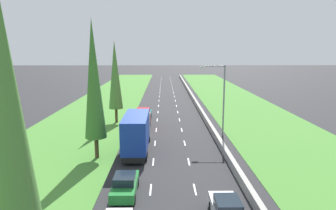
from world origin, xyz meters
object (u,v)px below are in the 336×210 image
Objects in this scene: teal_sedan_left_lane at (146,114)px; poplar_tree_third at (115,75)px; green_sedan_left_lane at (125,185)px; street_light_mast at (221,95)px; poplar_tree_nearest at (12,126)px; red_van_left_lane at (143,119)px; blue_box_truck_left_lane at (137,132)px; poplar_tree_second at (94,80)px.

poplar_tree_third is at bearing -148.54° from teal_sedan_left_lane.
green_sedan_left_lane is at bearing -79.69° from poplar_tree_third.
street_light_mast is (10.12, -9.96, 4.42)m from teal_sedan_left_lane.
red_van_left_lane is at bearing 82.01° from poplar_tree_nearest.
blue_box_truck_left_lane is at bearing -89.90° from teal_sedan_left_lane.
poplar_tree_nearest is (-3.90, -27.77, 6.15)m from red_van_left_lane.
poplar_tree_third reaches higher than green_sedan_left_lane.
blue_box_truck_left_lane is 0.77× the size of poplar_tree_third.
street_light_mast is at bearing 29.96° from blue_box_truck_left_lane.
poplar_tree_second is at bearing -88.66° from poplar_tree_third.
blue_box_truck_left_lane is at bearing -89.97° from red_van_left_lane.
poplar_tree_second is (-3.92, -2.08, 5.82)m from blue_box_truck_left_lane.
red_van_left_lane is 0.54× the size of street_light_mast.
teal_sedan_left_lane is 14.87m from street_light_mast.
poplar_tree_second is at bearing 115.89° from green_sedan_left_lane.
green_sedan_left_lane is at bearing -122.57° from street_light_mast.
poplar_tree_nearest reaches higher than red_van_left_lane.
teal_sedan_left_lane is (-0.03, 15.78, -1.37)m from blue_box_truck_left_lane.
teal_sedan_left_lane is at bearing 135.46° from street_light_mast.
poplar_tree_third is at bearing 91.34° from poplar_tree_second.
green_sedan_left_lane is 24.46m from poplar_tree_third.
poplar_tree_second reaches higher than street_light_mast.
blue_box_truck_left_lane is at bearing 77.97° from poplar_tree_nearest.
green_sedan_left_lane is 10.15m from blue_box_truck_left_lane.
poplar_tree_third reaches higher than red_van_left_lane.
green_sedan_left_lane is at bearing -90.27° from blue_box_truck_left_lane.
red_van_left_lane is at bearing 71.25° from poplar_tree_second.
blue_box_truck_left_lane is 1.92× the size of red_van_left_lane.
teal_sedan_left_lane is 19.64m from poplar_tree_second.
teal_sedan_left_lane is (-0.02, 6.32, -0.59)m from red_van_left_lane.
blue_box_truck_left_lane is at bearing 89.73° from green_sedan_left_lane.
green_sedan_left_lane is at bearing -90.12° from red_van_left_lane.
poplar_tree_third is at bearing 90.67° from poplar_tree_nearest.
green_sedan_left_lane is 19.52m from red_van_left_lane.
teal_sedan_left_lane is at bearing 90.21° from red_van_left_lane.
teal_sedan_left_lane is 0.35× the size of poplar_tree_nearest.
green_sedan_left_lane is 0.50× the size of street_light_mast.
poplar_tree_third reaches higher than blue_box_truck_left_lane.
poplar_tree_nearest reaches higher than green_sedan_left_lane.
red_van_left_lane is at bearing -41.07° from poplar_tree_third.
poplar_tree_third is (-0.36, 15.26, -0.83)m from poplar_tree_second.
blue_box_truck_left_lane is 12.04m from street_light_mast.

